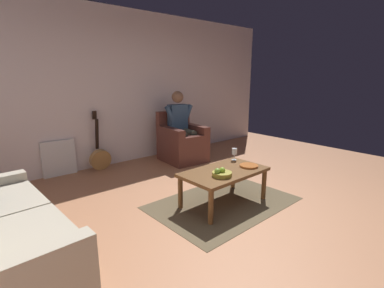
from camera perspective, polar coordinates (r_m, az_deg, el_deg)
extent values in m
plane|color=#B0734F|center=(3.57, 13.74, -13.06)|extent=(7.63, 7.63, 0.00)
cube|color=silver|center=(5.46, -11.59, 11.11)|extent=(6.76, 0.06, 2.74)
cube|color=brown|center=(3.69, 6.36, -11.73)|extent=(1.82, 1.27, 0.01)
cube|color=#592E26|center=(5.37, -1.87, -1.16)|extent=(0.76, 0.83, 0.43)
cube|color=#592E26|center=(5.26, -1.52, 1.50)|extent=(0.46, 0.69, 0.10)
cube|color=#592E26|center=(5.45, 0.53, 2.68)|extent=(0.20, 0.79, 0.24)
cube|color=#592E26|center=(5.14, -4.47, 1.99)|extent=(0.20, 0.79, 0.24)
cube|color=#592E26|center=(5.54, -3.85, 4.20)|extent=(0.71, 0.17, 0.50)
cube|color=#344D6B|center=(5.38, -2.90, 5.19)|extent=(0.37, 0.21, 0.53)
sphere|color=brown|center=(5.34, -2.95, 9.50)|extent=(0.22, 0.22, 0.22)
cylinder|color=#45463A|center=(5.32, -0.78, 2.35)|extent=(0.16, 0.40, 0.13)
cylinder|color=#45463A|center=(5.23, 0.46, -0.97)|extent=(0.13, 0.13, 0.53)
cylinder|color=#344D6B|center=(5.44, -0.77, 6.54)|extent=(0.21, 0.10, 0.29)
cylinder|color=#45463A|center=(5.21, -2.64, 2.09)|extent=(0.16, 0.40, 0.13)
cylinder|color=#45463A|center=(5.12, -1.40, -1.31)|extent=(0.13, 0.13, 0.53)
cylinder|color=#344D6B|center=(5.21, -4.53, 6.19)|extent=(0.21, 0.10, 0.29)
cube|color=#BAB19B|center=(2.00, -31.78, -21.49)|extent=(0.88, 0.19, 0.20)
cube|color=#BAB19B|center=(2.41, -32.33, -16.59)|extent=(0.78, 0.78, 0.11)
cube|color=brown|center=(3.54, 6.53, -5.65)|extent=(1.10, 0.65, 0.04)
cylinder|color=brown|center=(3.83, 14.37, -7.95)|extent=(0.06, 0.06, 0.40)
cylinder|color=brown|center=(3.12, 3.85, -12.64)|extent=(0.06, 0.06, 0.40)
cylinder|color=brown|center=(4.12, 8.36, -6.11)|extent=(0.06, 0.06, 0.40)
cylinder|color=brown|center=(3.47, -2.38, -9.82)|extent=(0.06, 0.06, 0.40)
cylinder|color=#AE7D44|center=(5.11, -18.08, -3.03)|extent=(0.36, 0.15, 0.37)
cylinder|color=black|center=(5.06, -17.87, -2.94)|extent=(0.10, 0.02, 0.10)
cube|color=black|center=(5.06, -18.72, 1.91)|extent=(0.05, 0.11, 0.53)
cube|color=black|center=(5.06, -19.20, 5.57)|extent=(0.07, 0.05, 0.14)
cube|color=white|center=(5.02, -25.39, -2.62)|extent=(0.51, 0.06, 0.58)
cylinder|color=silver|center=(3.98, 8.52, -3.18)|extent=(0.07, 0.07, 0.01)
cylinder|color=silver|center=(3.97, 8.55, -2.60)|extent=(0.01, 0.01, 0.08)
cylinder|color=silver|center=(3.95, 8.59, -1.47)|extent=(0.07, 0.07, 0.08)
cylinder|color=#590C19|center=(3.95, 8.57, -1.80)|extent=(0.06, 0.06, 0.03)
cylinder|color=olive|center=(3.33, 6.10, -6.08)|extent=(0.23, 0.23, 0.05)
sphere|color=#73A735|center=(3.28, 5.16, -5.52)|extent=(0.07, 0.07, 0.07)
sphere|color=#85B42C|center=(3.31, 6.16, -5.31)|extent=(0.07, 0.07, 0.07)
cylinder|color=#B56029|center=(3.72, 11.46, -4.35)|extent=(0.24, 0.24, 0.02)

